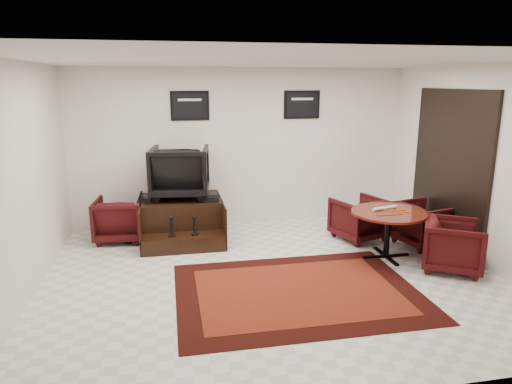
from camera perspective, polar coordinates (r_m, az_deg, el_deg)
ground at (r=6.24m, az=2.04°, el=-10.52°), size 6.00×6.00×0.00m
room_shell at (r=5.97m, az=5.76°, el=6.18°), size 6.02×5.02×2.81m
area_rug at (r=5.84m, az=5.20°, el=-12.27°), size 3.00×2.25×0.01m
shine_podium at (r=7.69m, az=-9.22°, el=-3.50°), size 1.31×1.35×0.67m
shine_chair at (r=7.62m, az=-9.49°, el=2.82°), size 1.03×0.98×0.95m
shoes_pair at (r=7.50m, az=-13.09°, el=-0.86°), size 0.27×0.31×0.10m
polish_kit at (r=7.36m, az=-5.59°, el=-0.87°), size 0.26×0.19×0.09m
umbrella_black at (r=7.54m, az=-15.00°, el=-2.99°), size 0.34×0.13×0.91m
umbrella_hooked at (r=7.69m, az=-14.90°, el=-2.87°), size 0.32×0.12×0.86m
armchair_side at (r=7.81m, az=-16.67°, el=-3.02°), size 0.82×0.77×0.78m
meeting_table at (r=6.95m, az=16.23°, el=-3.06°), size 1.08×1.08×0.71m
table_chair_back at (r=7.73m, az=12.75°, el=-2.99°), size 0.93×0.90×0.77m
table_chair_window at (r=7.73m, az=20.19°, el=-3.51°), size 0.85×0.89×0.77m
table_chair_corner at (r=6.88m, az=23.48°, el=-5.88°), size 1.00×1.02×0.78m
paper_roll at (r=7.01m, az=15.79°, el=-1.94°), size 0.42×0.15×0.05m
table_clutter at (r=6.94m, az=16.62°, el=-2.32°), size 0.56×0.38×0.01m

